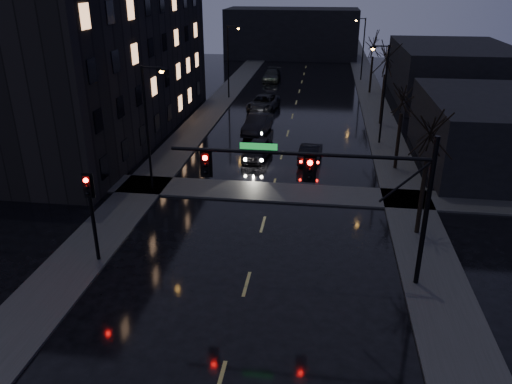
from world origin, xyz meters
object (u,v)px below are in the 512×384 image
(oncoming_car_b, at_px, (258,124))
(lead_car, at_px, (310,152))
(oncoming_car_a, at_px, (257,149))
(oncoming_car_c, at_px, (263,103))
(oncoming_car_d, at_px, (272,75))

(oncoming_car_b, xyz_separation_m, lead_car, (4.91, -6.70, -0.16))
(oncoming_car_a, distance_m, oncoming_car_b, 6.70)
(oncoming_car_a, xyz_separation_m, oncoming_car_c, (-1.39, 14.99, 0.07))
(oncoming_car_d, xyz_separation_m, lead_car, (6.27, -31.12, -0.09))
(lead_car, bearing_deg, oncoming_car_b, -48.60)
(oncoming_car_b, height_order, lead_car, oncoming_car_b)
(oncoming_car_d, height_order, lead_car, oncoming_car_d)
(oncoming_car_c, relative_size, oncoming_car_d, 1.08)
(oncoming_car_b, relative_size, oncoming_car_d, 0.97)
(oncoming_car_a, height_order, oncoming_car_b, oncoming_car_b)
(oncoming_car_c, bearing_deg, oncoming_car_a, -77.42)
(oncoming_car_c, height_order, lead_car, oncoming_car_c)
(oncoming_car_c, bearing_deg, lead_car, -62.88)
(oncoming_car_b, xyz_separation_m, oncoming_car_c, (-0.52, 8.35, -0.05))
(oncoming_car_a, height_order, oncoming_car_d, oncoming_car_d)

